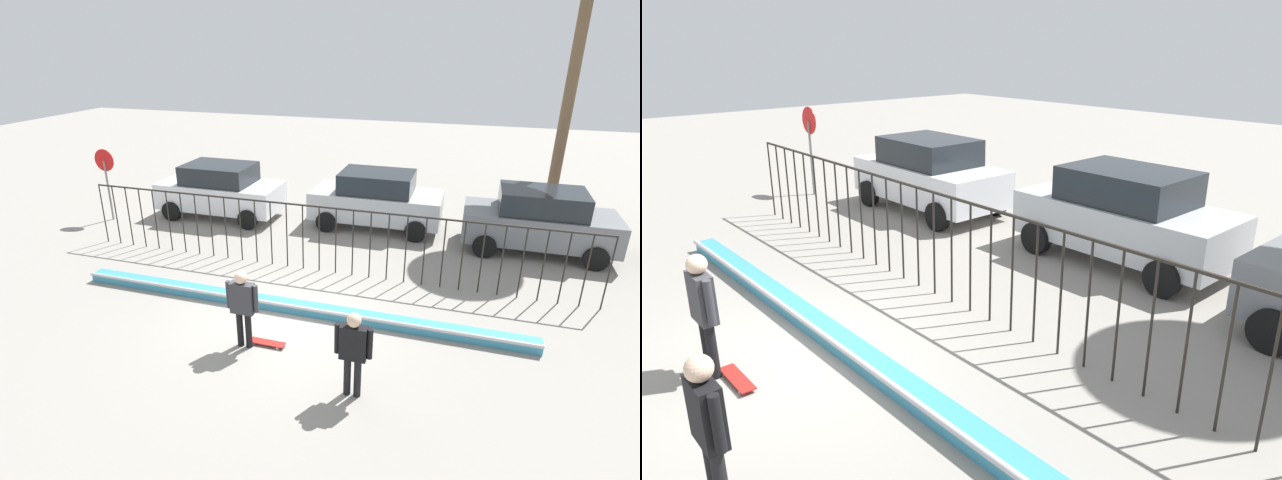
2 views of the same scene
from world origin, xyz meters
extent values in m
plane|color=gray|center=(0.00, 0.00, 0.00)|extent=(60.00, 60.00, 0.00)
cube|color=teal|center=(0.00, 0.69, 0.11)|extent=(11.00, 0.36, 0.22)
cylinder|color=#B2B2B7|center=(0.00, 0.51, 0.22)|extent=(11.00, 0.09, 0.09)
cylinder|color=black|center=(-7.00, 2.94, 0.94)|extent=(0.04, 0.04, 1.87)
cylinder|color=black|center=(-6.53, 2.94, 0.94)|extent=(0.04, 0.04, 1.87)
cylinder|color=black|center=(-6.07, 2.94, 0.94)|extent=(0.04, 0.04, 1.87)
cylinder|color=black|center=(-5.60, 2.94, 0.94)|extent=(0.04, 0.04, 1.87)
cylinder|color=black|center=(-5.13, 2.94, 0.94)|extent=(0.04, 0.04, 1.87)
cylinder|color=black|center=(-4.67, 2.94, 0.94)|extent=(0.04, 0.04, 1.87)
cylinder|color=black|center=(-4.20, 2.94, 0.94)|extent=(0.04, 0.04, 1.87)
cylinder|color=black|center=(-3.73, 2.94, 0.94)|extent=(0.04, 0.04, 1.87)
cylinder|color=black|center=(-3.27, 2.94, 0.94)|extent=(0.04, 0.04, 1.87)
cylinder|color=black|center=(-2.80, 2.94, 0.94)|extent=(0.04, 0.04, 1.87)
cylinder|color=black|center=(-2.33, 2.94, 0.94)|extent=(0.04, 0.04, 1.87)
cylinder|color=black|center=(-1.87, 2.94, 0.94)|extent=(0.04, 0.04, 1.87)
cylinder|color=black|center=(-1.40, 2.94, 0.94)|extent=(0.04, 0.04, 1.87)
cylinder|color=black|center=(-0.93, 2.94, 0.94)|extent=(0.04, 0.04, 1.87)
cylinder|color=black|center=(-0.47, 2.94, 0.94)|extent=(0.04, 0.04, 1.87)
cylinder|color=black|center=(0.00, 2.94, 0.94)|extent=(0.04, 0.04, 1.87)
cylinder|color=black|center=(0.47, 2.94, 0.94)|extent=(0.04, 0.04, 1.87)
cylinder|color=black|center=(0.93, 2.94, 0.94)|extent=(0.04, 0.04, 1.87)
cylinder|color=black|center=(1.40, 2.94, 0.94)|extent=(0.04, 0.04, 1.87)
cylinder|color=black|center=(1.87, 2.94, 0.94)|extent=(0.04, 0.04, 1.87)
cylinder|color=black|center=(2.33, 2.94, 0.94)|extent=(0.04, 0.04, 1.87)
cylinder|color=black|center=(2.80, 2.94, 0.94)|extent=(0.04, 0.04, 1.87)
cylinder|color=black|center=(3.27, 2.94, 0.94)|extent=(0.04, 0.04, 1.87)
cylinder|color=black|center=(3.73, 2.94, 0.94)|extent=(0.04, 0.04, 1.87)
cylinder|color=black|center=(4.20, 2.94, 0.94)|extent=(0.04, 0.04, 1.87)
cylinder|color=black|center=(4.67, 2.94, 0.94)|extent=(0.04, 0.04, 1.87)
cylinder|color=black|center=(5.13, 2.94, 0.94)|extent=(0.04, 0.04, 1.87)
cube|color=black|center=(0.00, 2.94, 1.85)|extent=(14.00, 0.04, 0.04)
cylinder|color=black|center=(-0.48, -0.96, 0.40)|extent=(0.13, 0.13, 0.80)
cylinder|color=black|center=(-0.29, -0.96, 0.40)|extent=(0.13, 0.13, 0.80)
cube|color=#333338|center=(-0.38, -0.96, 1.13)|extent=(0.49, 0.21, 0.66)
sphere|color=beige|center=(-0.38, -0.96, 1.59)|extent=(0.26, 0.26, 0.26)
cylinder|color=#333338|center=(-0.68, -0.96, 1.17)|extent=(0.10, 0.10, 0.59)
cylinder|color=#333338|center=(-0.09, -0.96, 1.17)|extent=(0.10, 0.10, 0.59)
cube|color=#A51E19|center=(0.03, -0.79, 0.06)|extent=(0.80, 0.20, 0.02)
cylinder|color=silver|center=(0.30, -0.72, 0.03)|extent=(0.05, 0.03, 0.05)
cylinder|color=silver|center=(0.30, -0.87, 0.03)|extent=(0.05, 0.03, 0.05)
cylinder|color=silver|center=(-0.24, -0.72, 0.03)|extent=(0.05, 0.03, 0.05)
cylinder|color=silver|center=(-0.24, -0.87, 0.03)|extent=(0.05, 0.03, 0.05)
cylinder|color=black|center=(2.01, -1.76, 0.39)|extent=(0.13, 0.13, 0.78)
cube|color=black|center=(2.11, -1.76, 1.10)|extent=(0.47, 0.20, 0.64)
sphere|color=beige|center=(2.11, -1.76, 1.55)|extent=(0.25, 0.25, 0.25)
cylinder|color=black|center=(1.82, -1.76, 1.14)|extent=(0.10, 0.10, 0.58)
cylinder|color=black|center=(2.39, -1.76, 1.14)|extent=(0.10, 0.10, 0.58)
cube|color=silver|center=(-4.71, 6.21, 0.79)|extent=(4.30, 1.90, 0.90)
cube|color=#1E2328|center=(-4.71, 6.21, 1.57)|extent=(2.37, 1.71, 0.66)
cylinder|color=black|center=(-3.25, 7.16, 0.34)|extent=(0.68, 0.22, 0.68)
cylinder|color=black|center=(-3.25, 5.26, 0.34)|extent=(0.68, 0.22, 0.68)
cylinder|color=black|center=(-6.17, 7.16, 0.34)|extent=(0.68, 0.22, 0.68)
cylinder|color=black|center=(-6.17, 5.26, 0.34)|extent=(0.68, 0.22, 0.68)
cube|color=#B7BABF|center=(0.79, 6.79, 0.79)|extent=(4.30, 1.90, 0.90)
cube|color=#1E2328|center=(0.79, 6.79, 1.57)|extent=(2.37, 1.71, 0.66)
cylinder|color=black|center=(2.25, 7.74, 0.34)|extent=(0.68, 0.22, 0.68)
cylinder|color=black|center=(2.25, 5.84, 0.34)|extent=(0.68, 0.22, 0.68)
cylinder|color=black|center=(-0.68, 7.74, 0.34)|extent=(0.68, 0.22, 0.68)
cylinder|color=black|center=(-0.68, 5.84, 0.34)|extent=(0.68, 0.22, 0.68)
cylinder|color=black|center=(4.32, 5.26, 0.34)|extent=(0.68, 0.22, 0.68)
cylinder|color=slate|center=(-8.24, 4.72, 1.05)|extent=(0.07, 0.07, 2.10)
cylinder|color=red|center=(-8.24, 4.74, 2.12)|extent=(0.76, 0.02, 0.76)
camera|label=1|loc=(3.70, -8.71, 5.93)|focal=27.52mm
camera|label=2|loc=(6.98, -2.99, 4.28)|focal=32.85mm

